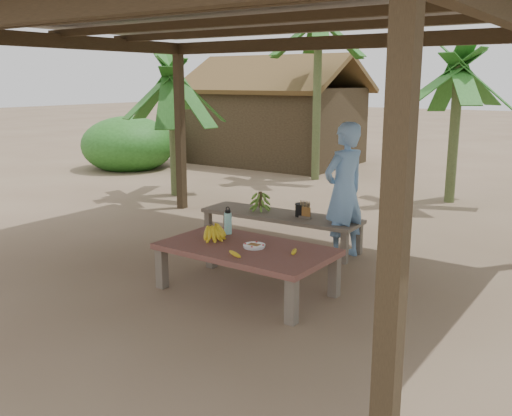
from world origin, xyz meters
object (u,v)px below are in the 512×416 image
Objects in this scene: plate at (254,246)px; woman at (344,191)px; bench at (280,218)px; work_table at (246,252)px; water_flask at (228,222)px; ripe_banana_bunch at (211,231)px; cooking_pot at (302,210)px.

plate is 1.71m from woman.
plate is (0.70, -1.62, 0.12)m from bench.
woman is (0.29, 1.68, 0.42)m from work_table.
water_flask is at bearing -9.42° from woman.
plate reaches higher than bench.
ripe_banana_bunch is 1.32× the size of plate.
bench is at bearing -68.08° from woman.
woman is at bearing 65.41° from ripe_banana_bunch.
water_flask is 1.41m from cooking_pot.
ripe_banana_bunch is 0.57m from plate.
cooking_pot reaches higher than plate.
ripe_banana_bunch is 1.86m from woman.
cooking_pot is 0.67m from woman.
ripe_banana_bunch is at bearing -5.47° from woman.
water_flask is (-0.46, 0.30, 0.20)m from work_table.
ripe_banana_bunch reaches higher than cooking_pot.
ripe_banana_bunch is (0.13, -1.63, 0.20)m from bench.
water_flask is at bearing -96.74° from cooking_pot.
woman is (0.90, 0.04, 0.46)m from bench.
plate is at bearing -69.30° from bench.
plate is at bearing 0.31° from ripe_banana_bunch.
ripe_banana_bunch is 0.29m from water_flask.
plate is 0.14× the size of woman.
cooking_pot is at bearing -71.55° from woman.
woman is (0.77, 1.67, 0.26)m from ripe_banana_bunch.
ripe_banana_bunch is 1.60× the size of cooking_pot.
plate is at bearing 9.44° from work_table.
work_table is 5.91× the size of ripe_banana_bunch.
woman is (0.75, 1.39, 0.22)m from water_flask.
water_flask reaches higher than ripe_banana_bunch.
water_flask reaches higher than plate.
plate reaches higher than work_table.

